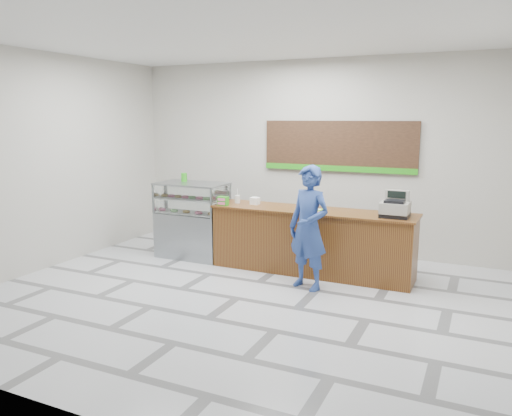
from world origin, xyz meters
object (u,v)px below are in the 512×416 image
at_px(sales_counter, 311,241).
at_px(customer, 309,228).
at_px(display_case, 192,219).
at_px(cash_register, 395,207).
at_px(serving_tray, 310,209).

height_order(sales_counter, customer, customer).
bearing_deg(display_case, cash_register, -0.59).
distance_m(cash_register, customer, 1.31).
xyz_separation_m(display_case, cash_register, (3.50, -0.04, 0.50)).
relative_size(sales_counter, customer, 1.81).
relative_size(sales_counter, cash_register, 7.73).
distance_m(cash_register, serving_tray, 1.31).
xyz_separation_m(sales_counter, serving_tray, (-0.01, -0.07, 0.52)).
height_order(serving_tray, customer, customer).
bearing_deg(customer, display_case, -177.32).
bearing_deg(display_case, customer, -16.51).
relative_size(display_case, customer, 0.74).
distance_m(display_case, cash_register, 3.54).
xyz_separation_m(sales_counter, display_case, (-2.22, -0.00, 0.16)).
bearing_deg(customer, sales_counter, 124.43).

